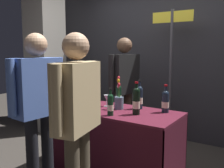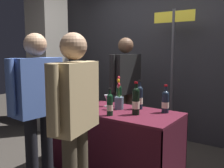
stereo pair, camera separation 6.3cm
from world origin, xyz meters
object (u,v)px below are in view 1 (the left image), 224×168
object	(u,v)px
concrete_pillar	(45,47)
vendor_presenter	(124,82)
flower_vase	(119,100)
wine_glass_near_vendor	(107,98)
taster_foreground_right	(77,111)
tasting_table	(112,129)
featured_wine_bottle	(74,98)
display_bottle_0	(110,104)
booth_signpost	(171,63)

from	to	relation	value
concrete_pillar	vendor_presenter	size ratio (longest dim) A/B	1.85
vendor_presenter	flower_vase	bearing A→B (deg)	37.22
wine_glass_near_vendor	taster_foreground_right	xyz separation A→B (m)	(0.40, -0.99, 0.10)
tasting_table	wine_glass_near_vendor	world-z (taller)	wine_glass_near_vendor
tasting_table	vendor_presenter	size ratio (longest dim) A/B	0.97
tasting_table	taster_foreground_right	xyz separation A→B (m)	(0.25, -0.89, 0.43)
featured_wine_bottle	wine_glass_near_vendor	size ratio (longest dim) A/B	2.11
display_bottle_0	taster_foreground_right	xyz separation A→B (m)	(0.12, -0.66, 0.08)
display_bottle_0	wine_glass_near_vendor	xyz separation A→B (m)	(-0.28, 0.34, -0.02)
wine_glass_near_vendor	tasting_table	bearing A→B (deg)	-34.35
tasting_table	booth_signpost	world-z (taller)	booth_signpost
featured_wine_bottle	booth_signpost	bearing A→B (deg)	62.04
display_bottle_0	featured_wine_bottle	bearing A→B (deg)	174.53
display_bottle_0	wine_glass_near_vendor	world-z (taller)	display_bottle_0
flower_vase	display_bottle_0	bearing A→B (deg)	-74.68
wine_glass_near_vendor	taster_foreground_right	size ratio (longest dim) A/B	0.09
concrete_pillar	flower_vase	size ratio (longest dim) A/B	7.70
featured_wine_bottle	display_bottle_0	bearing A→B (deg)	-5.47
featured_wine_bottle	wine_glass_near_vendor	xyz separation A→B (m)	(0.28, 0.28, -0.02)
wine_glass_near_vendor	vendor_presenter	size ratio (longest dim) A/B	0.09
booth_signpost	tasting_table	bearing A→B (deg)	-103.34
display_bottle_0	concrete_pillar	bearing A→B (deg)	154.97
display_bottle_0	tasting_table	bearing A→B (deg)	120.08
tasting_table	taster_foreground_right	bearing A→B (deg)	-74.24
tasting_table	concrete_pillar	bearing A→B (deg)	159.31
tasting_table	taster_foreground_right	distance (m)	1.02
featured_wine_bottle	vendor_presenter	size ratio (longest dim) A/B	0.19
concrete_pillar	flower_vase	distance (m)	2.18
taster_foreground_right	flower_vase	bearing A→B (deg)	-0.45
concrete_pillar	taster_foreground_right	size ratio (longest dim) A/B	1.90
concrete_pillar	tasting_table	bearing A→B (deg)	-20.69
featured_wine_bottle	flower_vase	size ratio (longest dim) A/B	0.77
flower_vase	taster_foreground_right	xyz separation A→B (m)	(0.20, -0.96, 0.09)
concrete_pillar	featured_wine_bottle	xyz separation A→B (m)	(1.49, -0.91, -0.62)
featured_wine_bottle	taster_foreground_right	distance (m)	0.99
tasting_table	display_bottle_0	distance (m)	0.45
wine_glass_near_vendor	flower_vase	distance (m)	0.21
concrete_pillar	tasting_table	distance (m)	2.28
flower_vase	booth_signpost	bearing A→B (deg)	78.62
concrete_pillar	booth_signpost	size ratio (longest dim) A/B	1.49
wine_glass_near_vendor	taster_foreground_right	distance (m)	1.08
booth_signpost	featured_wine_bottle	bearing A→B (deg)	-117.96
concrete_pillar	booth_signpost	bearing A→B (deg)	10.75
concrete_pillar	booth_signpost	world-z (taller)	concrete_pillar
featured_wine_bottle	booth_signpost	distance (m)	1.55
concrete_pillar	flower_vase	xyz separation A→B (m)	(1.98, -0.66, -0.64)
taster_foreground_right	concrete_pillar	bearing A→B (deg)	41.23
display_bottle_0	wine_glass_near_vendor	bearing A→B (deg)	130.19
display_bottle_0	vendor_presenter	distance (m)	1.09
display_bottle_0	booth_signpost	bearing A→B (deg)	84.43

